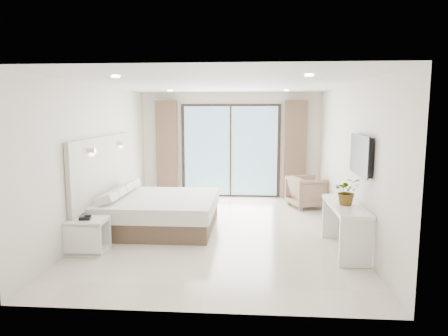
{
  "coord_description": "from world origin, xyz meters",
  "views": [
    {
      "loc": [
        0.57,
        -7.22,
        2.2
      ],
      "look_at": [
        0.02,
        0.4,
        1.13
      ],
      "focal_mm": 32.0,
      "sensor_mm": 36.0,
      "label": 1
    }
  ],
  "objects_px": {
    "bed": "(158,212)",
    "armchair": "(307,190)",
    "console_desk": "(345,217)",
    "nightstand": "(88,236)"
  },
  "relations": [
    {
      "from": "nightstand",
      "to": "console_desk",
      "type": "relative_size",
      "value": 0.39
    },
    {
      "from": "nightstand",
      "to": "console_desk",
      "type": "bearing_deg",
      "value": 3.74
    },
    {
      "from": "bed",
      "to": "console_desk",
      "type": "distance_m",
      "value": 3.45
    },
    {
      "from": "bed",
      "to": "console_desk",
      "type": "relative_size",
      "value": 1.41
    },
    {
      "from": "nightstand",
      "to": "armchair",
      "type": "xyz_separation_m",
      "value": [
        3.87,
        3.32,
        0.13
      ]
    },
    {
      "from": "bed",
      "to": "nightstand",
      "type": "bearing_deg",
      "value": -119.09
    },
    {
      "from": "console_desk",
      "to": "bed",
      "type": "bearing_deg",
      "value": 161.8
    },
    {
      "from": "nightstand",
      "to": "console_desk",
      "type": "height_order",
      "value": "console_desk"
    },
    {
      "from": "bed",
      "to": "armchair",
      "type": "distance_m",
      "value": 3.63
    },
    {
      "from": "console_desk",
      "to": "armchair",
      "type": "distance_m",
      "value": 3.0
    }
  ]
}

